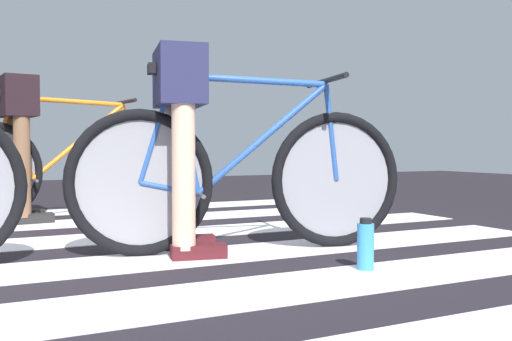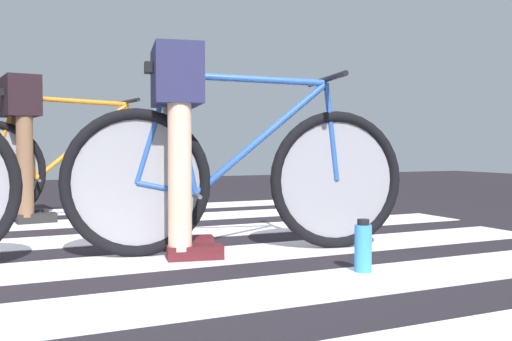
{
  "view_description": "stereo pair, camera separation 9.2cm",
  "coord_description": "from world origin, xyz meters",
  "views": [
    {
      "loc": [
        -0.54,
        -2.79,
        0.55
      ],
      "look_at": [
        0.89,
        0.1,
        0.42
      ],
      "focal_mm": 40.4,
      "sensor_mm": 36.0,
      "label": 1
    },
    {
      "loc": [
        -0.45,
        -2.79,
        0.55
      ],
      "look_at": [
        0.89,
        0.1,
        0.42
      ],
      "focal_mm": 40.4,
      "sensor_mm": 36.0,
      "label": 2
    }
  ],
  "objects": [
    {
      "name": "cyclist_3_of_4",
      "position": [
        -0.24,
        1.58,
        0.68
      ],
      "size": [
        0.35,
        0.43,
        1.02
      ],
      "rotation": [
        0.0,
        0.0,
        0.12
      ],
      "color": "brown",
      "rests_on": "ground"
    },
    {
      "name": "cyclist_1_of_4",
      "position": [
        0.38,
        -0.09,
        0.67
      ],
      "size": [
        0.38,
        0.45,
        1.01
      ],
      "rotation": [
        0.0,
        0.0,
        -0.19
      ],
      "color": "beige",
      "rests_on": "ground"
    },
    {
      "name": "crosswalk_markings",
      "position": [
        0.03,
        -0.18,
        0.02
      ],
      "size": [
        5.44,
        5.0,
        0.0
      ],
      "color": "silver",
      "rests_on": "ground"
    },
    {
      "name": "bicycle_1_of_4",
      "position": [
        0.68,
        -0.15,
        0.41
      ],
      "size": [
        1.71,
        0.56,
        0.93
      ],
      "rotation": [
        0.0,
        0.0,
        -0.19
      ],
      "color": "black",
      "rests_on": "ground"
    },
    {
      "name": "bicycle_3_of_4",
      "position": [
        0.07,
        1.62,
        0.41
      ],
      "size": [
        1.73,
        0.52,
        0.93
      ],
      "rotation": [
        0.0,
        0.0,
        0.12
      ],
      "color": "black",
      "rests_on": "ground"
    },
    {
      "name": "ground",
      "position": [
        0.0,
        0.0,
        0.01
      ],
      "size": [
        18.0,
        14.0,
        0.02
      ],
      "color": "black"
    },
    {
      "name": "water_bottle",
      "position": [
        0.97,
        -0.8,
        0.13
      ],
      "size": [
        0.07,
        0.07,
        0.23
      ],
      "color": "#368FE2",
      "rests_on": "ground"
    }
  ]
}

